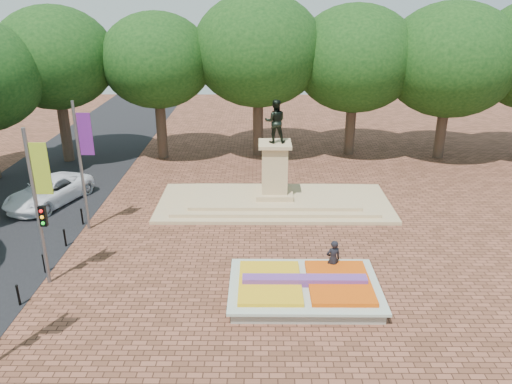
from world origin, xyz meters
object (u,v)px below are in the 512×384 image
at_px(flower_bed, 305,288).
at_px(pedestrian, 333,259).
at_px(van, 49,191).
at_px(monument, 274,191).

bearing_deg(flower_bed, pedestrian, 47.90).
relative_size(van, pedestrian, 3.17).
bearing_deg(van, monument, 20.02).
bearing_deg(pedestrian, monument, -87.40).
xyz_separation_m(flower_bed, pedestrian, (1.36, 1.50, 0.54)).
bearing_deg(van, pedestrian, -7.87).
relative_size(flower_bed, van, 1.09).
height_order(monument, pedestrian, monument).
height_order(flower_bed, van, van).
height_order(monument, van, monument).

